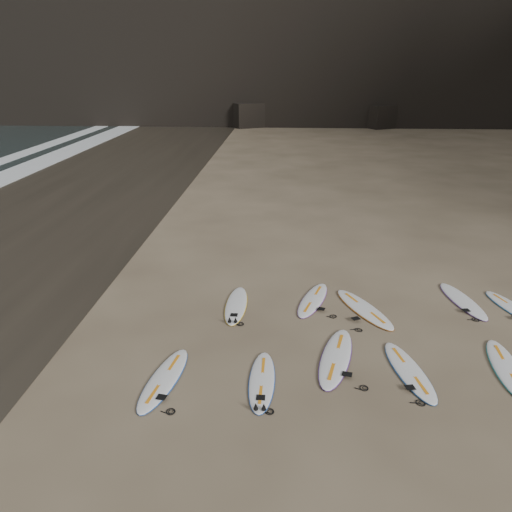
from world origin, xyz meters
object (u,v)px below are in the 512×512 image
at_px(surfboard_1, 262,380).
at_px(surfboard_2, 336,357).
at_px(surfboard_6, 313,300).
at_px(surfboard_8, 463,300).
at_px(surfboard_7, 364,308).
at_px(surfboard_3, 409,371).
at_px(surfboard_5, 236,305).
at_px(surfboard_0, 164,379).
at_px(surfboard_4, 507,368).

bearing_deg(surfboard_1, surfboard_2, 31.42).
relative_size(surfboard_2, surfboard_6, 1.12).
bearing_deg(surfboard_8, surfboard_7, -177.87).
bearing_deg(surfboard_3, surfboard_8, 45.97).
xyz_separation_m(surfboard_1, surfboard_5, (-0.92, 3.58, 0.00)).
xyz_separation_m(surfboard_0, surfboard_7, (4.86, 3.63, 0.00)).
height_order(surfboard_2, surfboard_6, surfboard_2).
relative_size(surfboard_0, surfboard_3, 1.01).
height_order(surfboard_0, surfboard_7, surfboard_7).
bearing_deg(surfboard_2, surfboard_4, 10.63).
height_order(surfboard_2, surfboard_5, surfboard_2).
bearing_deg(surfboard_4, surfboard_7, 141.44).
bearing_deg(surfboard_8, surfboard_3, -133.62).
bearing_deg(surfboard_0, surfboard_8, 38.23).
relative_size(surfboard_0, surfboard_6, 1.02).
distance_m(surfboard_5, surfboard_6, 2.26).
bearing_deg(surfboard_6, surfboard_2, -64.79).
bearing_deg(surfboard_5, surfboard_0, -108.04).
height_order(surfboard_2, surfboard_4, surfboard_2).
xyz_separation_m(surfboard_1, surfboard_4, (5.54, 0.82, 0.00)).
height_order(surfboard_6, surfboard_7, surfboard_7).
bearing_deg(surfboard_3, surfboard_5, 132.92).
xyz_separation_m(surfboard_0, surfboard_2, (3.85, 1.09, 0.00)).
bearing_deg(surfboard_1, surfboard_7, 53.17).
bearing_deg(surfboard_3, surfboard_0, 175.18).
relative_size(surfboard_0, surfboard_4, 1.00).
height_order(surfboard_4, surfboard_5, surfboard_4).
bearing_deg(surfboard_7, surfboard_3, -104.18).
xyz_separation_m(surfboard_0, surfboard_4, (7.70, 0.89, 0.00)).
distance_m(surfboard_0, surfboard_1, 2.15).
relative_size(surfboard_1, surfboard_4, 0.92).
relative_size(surfboard_1, surfboard_2, 0.84).
bearing_deg(surfboard_7, surfboard_1, -152.56).
bearing_deg(surfboard_0, surfboard_4, 15.84).
relative_size(surfboard_2, surfboard_4, 1.09).
distance_m(surfboard_1, surfboard_8, 7.07).
bearing_deg(surfboard_6, surfboard_1, -90.03).
distance_m(surfboard_1, surfboard_4, 5.60).
bearing_deg(surfboard_8, surfboard_1, -154.12).
xyz_separation_m(surfboard_5, surfboard_7, (3.62, -0.02, 0.00)).
bearing_deg(surfboard_0, surfboard_5, 80.55).
distance_m(surfboard_2, surfboard_8, 5.11).
height_order(surfboard_0, surfboard_3, same).
height_order(surfboard_1, surfboard_8, surfboard_8).
bearing_deg(surfboard_6, surfboard_4, -19.62).
relative_size(surfboard_2, surfboard_8, 1.09).
relative_size(surfboard_6, surfboard_8, 0.98).
distance_m(surfboard_2, surfboard_3, 1.67).
height_order(surfboard_1, surfboard_6, surfboard_6).
xyz_separation_m(surfboard_1, surfboard_7, (2.71, 3.56, 0.01)).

